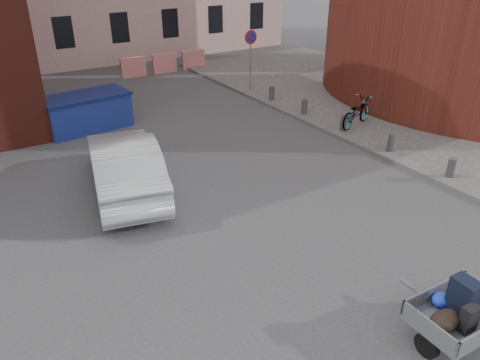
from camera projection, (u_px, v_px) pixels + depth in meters
ground at (256, 223)px, 11.38m from camera, size 120.00×120.00×0.00m
sidewalk at (405, 109)px, 19.10m from camera, size 9.00×24.00×0.12m
no_parking_sign at (251, 48)px, 20.49m from camera, size 0.60×0.09×2.65m
bollards at (343, 123)px, 16.61m from camera, size 0.22×9.02×0.55m
barriers at (164, 63)px, 24.51m from camera, size 4.70×0.18×1.00m
trailer at (460, 312)px, 7.76m from camera, size 1.64×1.83×1.20m
dumpster at (86, 112)px, 16.95m from camera, size 3.22×1.93×1.28m
silver_car at (125, 164)px, 12.52m from camera, size 2.65×5.06×1.59m
bicycle at (356, 112)px, 16.96m from camera, size 2.04×1.24×1.01m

